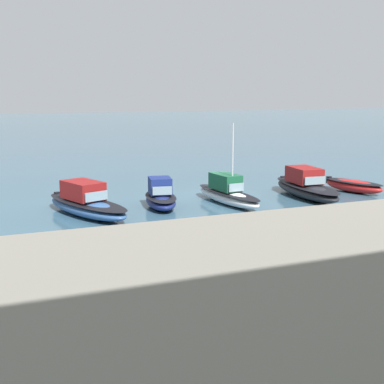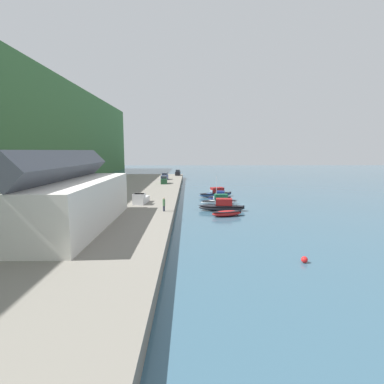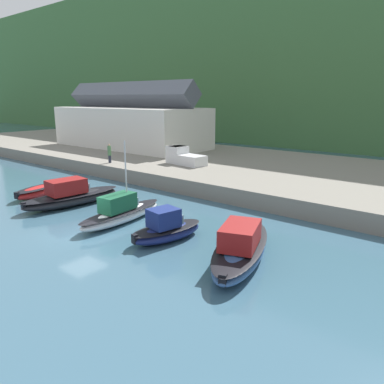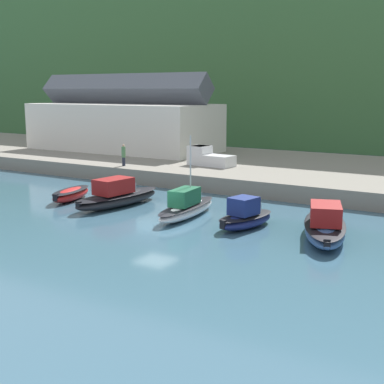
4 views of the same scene
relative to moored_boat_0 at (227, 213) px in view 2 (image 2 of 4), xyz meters
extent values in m
plane|color=#385B70|center=(10.55, -2.95, -0.53)|extent=(320.00, 320.00, 0.00)
cube|color=gray|center=(10.55, 20.14, 0.19)|extent=(121.28, 23.14, 1.43)
cube|color=silver|center=(-11.86, 21.50, 3.77)|extent=(23.68, 10.33, 5.73)
cube|color=#515660|center=(-11.86, 21.50, 8.48)|extent=(24.15, 3.69, 3.69)
ellipsoid|color=red|center=(0.00, 0.01, -0.04)|extent=(3.01, 5.33, 0.97)
ellipsoid|color=black|center=(0.00, 0.01, 0.30)|extent=(3.10, 5.45, 0.12)
cube|color=black|center=(0.65, -2.30, 0.15)|extent=(0.42, 0.37, 0.56)
ellipsoid|color=black|center=(4.65, 0.33, 0.00)|extent=(3.19, 8.44, 1.05)
ellipsoid|color=black|center=(4.65, 0.33, 0.37)|extent=(3.30, 8.61, 0.12)
cube|color=maroon|center=(4.61, -0.09, 1.11)|extent=(2.07, 3.05, 1.16)
cube|color=#8CA5B2|center=(4.76, 1.50, 0.93)|extent=(1.62, 0.26, 0.58)
cube|color=black|center=(4.27, -3.57, 0.21)|extent=(0.39, 0.31, 0.56)
ellipsoid|color=white|center=(11.11, 0.11, -0.05)|extent=(2.44, 7.55, 0.94)
ellipsoid|color=black|center=(11.11, 0.11, 0.27)|extent=(2.52, 7.71, 0.12)
cube|color=#195638|center=(11.14, -0.26, 0.98)|extent=(1.55, 2.71, 1.14)
cube|color=#8CA5B2|center=(11.01, 1.19, 0.81)|extent=(1.19, 0.21, 0.57)
cylinder|color=silver|center=(11.06, 0.67, 2.80)|extent=(0.10, 0.10, 4.78)
ellipsoid|color=navy|center=(15.97, -0.43, -0.06)|extent=(2.80, 5.14, 0.92)
ellipsoid|color=black|center=(15.97, -0.43, 0.26)|extent=(2.89, 5.25, 0.12)
cube|color=navy|center=(15.93, -0.67, 0.96)|extent=(1.74, 1.94, 1.13)
cube|color=#8CA5B2|center=(16.11, 0.32, 0.79)|extent=(1.30, 0.34, 0.57)
cube|color=black|center=(15.55, -2.70, 0.12)|extent=(0.41, 0.34, 0.56)
ellipsoid|color=#33568E|center=(21.11, -0.07, -0.02)|extent=(4.98, 8.45, 1.02)
ellipsoid|color=black|center=(21.11, -0.07, 0.34)|extent=(5.13, 8.63, 0.12)
cube|color=maroon|center=(21.25, -0.45, 1.07)|extent=(2.63, 3.28, 1.15)
cube|color=#8CA5B2|center=(20.72, 1.03, 0.89)|extent=(1.53, 0.64, 0.58)
cube|color=black|center=(22.42, -3.70, 0.19)|extent=(0.43, 0.39, 0.56)
cube|color=#1E4C2D|center=(36.59, 13.30, 1.61)|extent=(4.32, 2.11, 1.40)
cube|color=#333842|center=(36.90, 13.32, 2.69)|extent=(2.42, 1.70, 0.76)
cube|color=navy|center=(48.60, 14.07, 1.61)|extent=(4.35, 2.20, 1.40)
cube|color=#333842|center=(48.91, 14.04, 2.69)|extent=(2.45, 1.75, 0.76)
cube|color=black|center=(64.65, 10.32, 1.61)|extent=(4.26, 1.95, 1.40)
cube|color=#333842|center=(64.96, 10.31, 2.69)|extent=(2.36, 1.61, 0.76)
cube|color=silver|center=(5.27, 14.72, 1.46)|extent=(3.70, 2.36, 1.10)
cube|color=silver|center=(3.25, 14.93, 1.86)|extent=(2.08, 2.09, 1.90)
cube|color=#2D333D|center=(3.25, 14.93, 2.56)|extent=(1.80, 1.96, 0.50)
cylinder|color=#232838|center=(-2.66, 10.11, 1.33)|extent=(0.32, 0.32, 0.85)
cylinder|color=#4C7A4C|center=(-2.66, 10.11, 2.28)|extent=(0.40, 0.40, 1.05)
sphere|color=tan|center=(-2.66, 10.11, 2.93)|extent=(0.24, 0.24, 0.24)
sphere|color=red|center=(-20.69, -4.94, -0.21)|extent=(0.63, 0.63, 0.63)
camera|label=1|loc=(27.72, 33.46, 7.36)|focal=50.00mm
camera|label=2|loc=(-48.33, 6.28, 10.27)|focal=28.00mm
camera|label=3|loc=(30.97, -16.31, 8.06)|focal=35.00mm
camera|label=4|loc=(30.82, -30.98, 8.28)|focal=50.00mm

